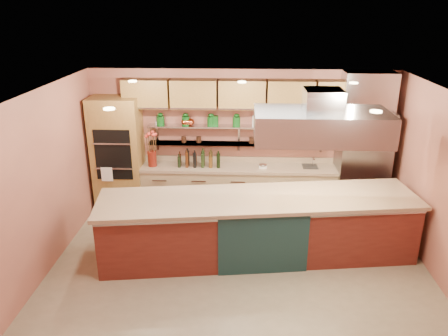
{
  "coord_description": "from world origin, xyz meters",
  "views": [
    {
      "loc": [
        0.03,
        -5.94,
        3.96
      ],
      "look_at": [
        -0.28,
        1.0,
        1.34
      ],
      "focal_mm": 35.0,
      "sensor_mm": 36.0,
      "label": 1
    }
  ],
  "objects_px": {
    "flower_vase": "(152,159)",
    "copper_kettle": "(190,122)",
    "island": "(258,227)",
    "kitchen_scale": "(263,166)",
    "refrigerator": "(362,164)",
    "green_canister": "(214,121)"
  },
  "relations": [
    {
      "from": "refrigerator",
      "to": "island",
      "type": "relative_size",
      "value": 0.42
    },
    {
      "from": "copper_kettle",
      "to": "island",
      "type": "bearing_deg",
      "value": -55.44
    },
    {
      "from": "refrigerator",
      "to": "flower_vase",
      "type": "relative_size",
      "value": 6.8
    },
    {
      "from": "kitchen_scale",
      "to": "flower_vase",
      "type": "bearing_deg",
      "value": 156.37
    },
    {
      "from": "flower_vase",
      "to": "island",
      "type": "bearing_deg",
      "value": -39.38
    },
    {
      "from": "copper_kettle",
      "to": "green_canister",
      "type": "distance_m",
      "value": 0.48
    },
    {
      "from": "refrigerator",
      "to": "green_canister",
      "type": "distance_m",
      "value": 2.99
    },
    {
      "from": "flower_vase",
      "to": "copper_kettle",
      "type": "distance_m",
      "value": 1.05
    },
    {
      "from": "copper_kettle",
      "to": "green_canister",
      "type": "xyz_separation_m",
      "value": [
        0.48,
        0.0,
        0.03
      ]
    },
    {
      "from": "copper_kettle",
      "to": "kitchen_scale",
      "type": "bearing_deg",
      "value": -8.62
    },
    {
      "from": "island",
      "to": "kitchen_scale",
      "type": "bearing_deg",
      "value": 77.88
    },
    {
      "from": "island",
      "to": "copper_kettle",
      "type": "bearing_deg",
      "value": 116.98
    },
    {
      "from": "copper_kettle",
      "to": "refrigerator",
      "type": "bearing_deg",
      "value": -3.91
    },
    {
      "from": "flower_vase",
      "to": "kitchen_scale",
      "type": "distance_m",
      "value": 2.2
    },
    {
      "from": "refrigerator",
      "to": "flower_vase",
      "type": "bearing_deg",
      "value": 179.86
    },
    {
      "from": "refrigerator",
      "to": "kitchen_scale",
      "type": "relative_size",
      "value": 13.51
    },
    {
      "from": "island",
      "to": "copper_kettle",
      "type": "xyz_separation_m",
      "value": [
        -1.32,
        1.91,
        1.26
      ]
    },
    {
      "from": "refrigerator",
      "to": "island",
      "type": "distance_m",
      "value": 2.7
    },
    {
      "from": "island",
      "to": "green_canister",
      "type": "relative_size",
      "value": 25.99
    },
    {
      "from": "copper_kettle",
      "to": "green_canister",
      "type": "height_order",
      "value": "green_canister"
    },
    {
      "from": "island",
      "to": "kitchen_scale",
      "type": "distance_m",
      "value": 1.76
    },
    {
      "from": "kitchen_scale",
      "to": "copper_kettle",
      "type": "xyz_separation_m",
      "value": [
        -1.45,
        0.22,
        0.81
      ]
    }
  ]
}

